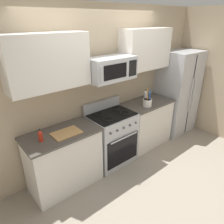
{
  "coord_description": "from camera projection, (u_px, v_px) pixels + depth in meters",
  "views": [
    {
      "loc": [
        -2.02,
        -1.75,
        2.38
      ],
      "look_at": [
        -0.09,
        0.52,
        1.03
      ],
      "focal_mm": 33.44,
      "sensor_mm": 36.0,
      "label": 1
    }
  ],
  "objects": [
    {
      "name": "cutting_board",
      "position": [
        67.0,
        133.0,
        2.9
      ],
      "size": [
        0.39,
        0.27,
        0.02
      ],
      "primitive_type": "cube",
      "rotation": [
        0.0,
        0.0,
        -0.01
      ],
      "color": "tan",
      "rests_on": "counter_left"
    },
    {
      "name": "counter_left",
      "position": [
        64.0,
        160.0,
        3.1
      ],
      "size": [
        1.08,
        0.58,
        0.91
      ],
      "color": "silver",
      "rests_on": "ground"
    },
    {
      "name": "microwave",
      "position": [
        110.0,
        68.0,
        3.16
      ],
      "size": [
        0.78,
        0.44,
        0.34
      ],
      "color": "#B2B5BA"
    },
    {
      "name": "bottle_vinegar",
      "position": [
        145.0,
        96.0,
        4.01
      ],
      "size": [
        0.07,
        0.07,
        0.23
      ],
      "color": "silver",
      "rests_on": "counter_right"
    },
    {
      "name": "wall_right",
      "position": [
        220.0,
        76.0,
        4.26
      ],
      "size": [
        0.1,
        8.0,
        2.6
      ],
      "primitive_type": "cube",
      "color": "tan",
      "rests_on": "ground"
    },
    {
      "name": "refrigerator",
      "position": [
        177.0,
        93.0,
        4.56
      ],
      "size": [
        0.84,
        0.7,
        1.78
      ],
      "color": "#B2B5BA",
      "rests_on": "ground"
    },
    {
      "name": "ground_plane",
      "position": [
        137.0,
        178.0,
        3.39
      ],
      "size": [
        16.0,
        16.0,
        0.0
      ],
      "primitive_type": "plane",
      "color": "gray"
    },
    {
      "name": "bottle_hot_sauce",
      "position": [
        40.0,
        136.0,
        2.69
      ],
      "size": [
        0.06,
        0.06,
        0.18
      ],
      "color": "red",
      "rests_on": "counter_left"
    },
    {
      "name": "utensil_crock",
      "position": [
        147.0,
        102.0,
        3.78
      ],
      "size": [
        0.16,
        0.16,
        0.33
      ],
      "color": "white",
      "rests_on": "counter_right"
    },
    {
      "name": "upper_cabinets_right",
      "position": [
        145.0,
        49.0,
        3.7
      ],
      "size": [
        1.02,
        0.34,
        0.69
      ],
      "color": "silver"
    },
    {
      "name": "range_oven",
      "position": [
        112.0,
        137.0,
        3.64
      ],
      "size": [
        0.76,
        0.63,
        1.09
      ],
      "color": "#B2B5BA",
      "rests_on": "ground"
    },
    {
      "name": "wall_back",
      "position": [
        98.0,
        87.0,
        3.55
      ],
      "size": [
        8.0,
        0.1,
        2.6
      ],
      "primitive_type": "cube",
      "color": "tan",
      "rests_on": "ground"
    },
    {
      "name": "counter_right",
      "position": [
        146.0,
        123.0,
        4.18
      ],
      "size": [
        1.03,
        0.58,
        0.91
      ],
      "color": "silver",
      "rests_on": "ground"
    },
    {
      "name": "upper_cabinets_left",
      "position": [
        47.0,
        62.0,
        2.61
      ],
      "size": [
        1.07,
        0.34,
        0.69
      ],
      "color": "silver"
    }
  ]
}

